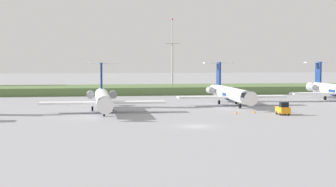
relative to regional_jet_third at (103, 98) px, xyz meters
name	(u,v)px	position (x,y,z in m)	size (l,w,h in m)	color
ground_plane	(167,108)	(12.81, 6.14, -2.54)	(500.00, 500.00, 0.00)	#939399
grass_berm	(144,90)	(12.81, 52.17, -1.49)	(320.00, 20.00, 2.10)	#597542
regional_jet_third	(103,98)	(0.00, 0.00, 0.00)	(22.81, 31.00, 9.00)	white
regional_jet_fourth	(230,93)	(27.03, 11.30, 0.00)	(22.81, 31.00, 9.00)	white
regional_jet_fifth	(336,90)	(54.70, 19.68, 0.00)	(22.81, 31.00, 9.00)	white
antenna_mast	(172,61)	(22.71, 64.13, 6.56)	(4.40, 0.50, 21.86)	#B2B2B7
baggage_tug	(283,109)	(31.13, -9.95, -1.53)	(1.72, 3.20, 2.30)	orange
safety_cone_front_marker	(236,112)	(23.39, -7.17, -2.26)	(0.44, 0.44, 0.55)	orange
safety_cone_mid_marker	(254,112)	(27.05, -6.31, -2.26)	(0.44, 0.44, 0.55)	orange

